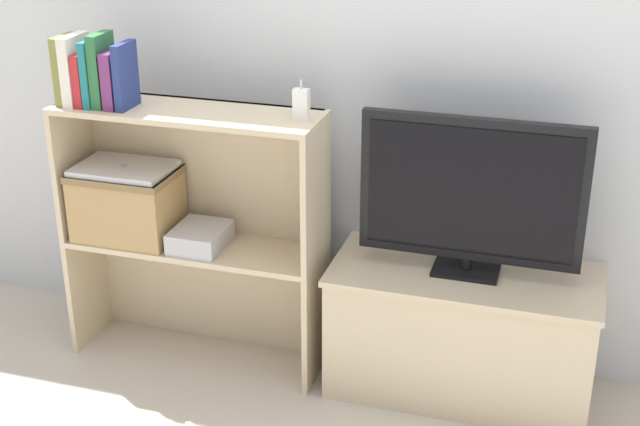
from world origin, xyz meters
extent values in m
plane|color=#BCB2A3|center=(0.00, 0.00, 0.00)|extent=(16.00, 16.00, 0.00)
cube|color=silver|center=(0.00, 0.44, 1.20)|extent=(10.00, 0.05, 2.40)
cube|color=#CCB793|center=(0.49, 0.20, 0.22)|extent=(0.88, 0.41, 0.44)
cube|color=#CCB793|center=(0.49, 0.20, 0.45)|extent=(0.90, 0.43, 0.02)
cube|color=black|center=(0.49, 0.20, 0.47)|extent=(0.22, 0.14, 0.02)
cylinder|color=black|center=(0.49, 0.20, 0.49)|extent=(0.04, 0.04, 0.04)
cube|color=black|center=(0.49, 0.20, 0.76)|extent=(0.73, 0.04, 0.48)
cube|color=black|center=(0.49, 0.18, 0.76)|extent=(0.67, 0.00, 0.43)
cube|color=#CCB793|center=(-0.93, 0.14, 0.23)|extent=(0.02, 0.29, 0.46)
cube|color=#CCB793|center=(-0.01, 0.14, 0.23)|extent=(0.02, 0.29, 0.46)
cube|color=#CCB793|center=(-0.47, 0.28, 0.23)|extent=(0.89, 0.02, 0.46)
cube|color=#CCB793|center=(-0.47, 0.14, 0.45)|extent=(0.89, 0.29, 0.02)
cube|color=#CCB793|center=(-0.93, 0.14, 0.71)|extent=(0.02, 0.29, 0.50)
cube|color=#CCB793|center=(-0.01, 0.14, 0.71)|extent=(0.02, 0.29, 0.50)
cube|color=#CCB793|center=(-0.47, 0.28, 0.71)|extent=(0.89, 0.02, 0.50)
cube|color=#CCB793|center=(-0.47, 0.14, 0.95)|extent=(0.89, 0.29, 0.02)
cube|color=olive|center=(-0.89, 0.10, 1.08)|extent=(0.03, 0.13, 0.23)
cube|color=silver|center=(-0.85, 0.10, 1.08)|extent=(0.04, 0.15, 0.24)
cube|color=#B22328|center=(-0.82, 0.10, 1.05)|extent=(0.03, 0.14, 0.18)
cube|color=#1E7075|center=(-0.79, 0.10, 1.07)|extent=(0.03, 0.14, 0.23)
cube|color=#286638|center=(-0.75, 0.10, 1.08)|extent=(0.04, 0.13, 0.25)
cube|color=#6B2D66|center=(-0.71, 0.10, 1.06)|extent=(0.04, 0.13, 0.19)
cube|color=navy|center=(-0.67, 0.10, 1.07)|extent=(0.03, 0.13, 0.22)
cube|color=white|center=(-0.06, 0.14, 1.01)|extent=(0.05, 0.03, 0.10)
cylinder|color=silver|center=(-0.06, 0.14, 1.08)|extent=(0.01, 0.01, 0.03)
cube|color=tan|center=(-0.72, 0.13, 0.59)|extent=(0.35, 0.25, 0.25)
cube|color=olive|center=(-0.72, 0.13, 0.70)|extent=(0.36, 0.25, 0.02)
cube|color=#BCBCC1|center=(-0.72, 0.13, 0.73)|extent=(0.33, 0.24, 0.02)
cylinder|color=#99999E|center=(-0.72, 0.13, 0.74)|extent=(0.02, 0.02, 0.00)
cube|color=#B2B2B7|center=(-0.43, 0.12, 0.50)|extent=(0.18, 0.21, 0.08)
camera|label=1|loc=(0.81, -2.49, 1.82)|focal=50.00mm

